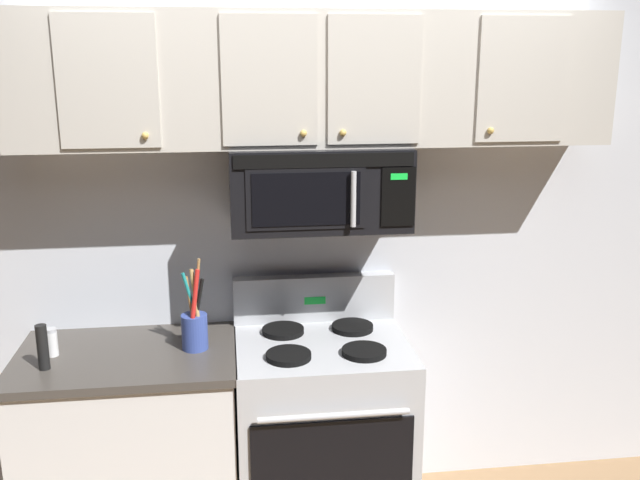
{
  "coord_description": "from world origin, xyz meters",
  "views": [
    {
      "loc": [
        -0.39,
        -2.44,
        2.12
      ],
      "look_at": [
        0.0,
        0.49,
        1.35
      ],
      "focal_mm": 39.72,
      "sensor_mm": 36.0,
      "label": 1
    }
  ],
  "objects": [
    {
      "name": "salt_shaker",
      "position": [
        -1.14,
        0.44,
        0.96
      ],
      "size": [
        0.05,
        0.05,
        0.12
      ],
      "color": "white",
      "rests_on": "counter_segment"
    },
    {
      "name": "utensil_crock_blue",
      "position": [
        -0.55,
        0.43,
        1.0
      ],
      "size": [
        0.11,
        0.11,
        0.4
      ],
      "color": "#384C9E",
      "rests_on": "counter_segment"
    },
    {
      "name": "pepper_mill",
      "position": [
        -1.14,
        0.31,
        0.99
      ],
      "size": [
        0.04,
        0.04,
        0.19
      ],
      "primitive_type": "cylinder",
      "color": "black",
      "rests_on": "counter_segment"
    },
    {
      "name": "upper_cabinets",
      "position": [
        -0.0,
        0.57,
        2.02
      ],
      "size": [
        2.5,
        0.36,
        0.55
      ],
      "color": "#BCB7AD"
    },
    {
      "name": "counter_segment",
      "position": [
        -0.84,
        0.43,
        0.45
      ],
      "size": [
        0.93,
        0.65,
        0.9
      ],
      "color": "silver",
      "rests_on": "ground_plane"
    },
    {
      "name": "over_range_microwave",
      "position": [
        -0.0,
        0.54,
        1.58
      ],
      "size": [
        0.76,
        0.43,
        0.35
      ],
      "color": "black"
    },
    {
      "name": "back_wall",
      "position": [
        0.0,
        0.79,
        1.35
      ],
      "size": [
        5.2,
        0.1,
        2.7
      ],
      "primitive_type": "cube",
      "color": "silver",
      "rests_on": "ground_plane"
    },
    {
      "name": "stove_range",
      "position": [
        0.0,
        0.42,
        0.47
      ],
      "size": [
        0.76,
        0.69,
        1.12
      ],
      "color": "#B7BABF",
      "rests_on": "ground_plane"
    }
  ]
}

